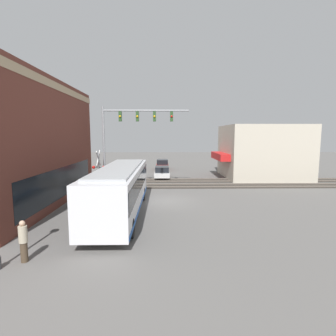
{
  "coord_description": "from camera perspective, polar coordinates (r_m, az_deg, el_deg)",
  "views": [
    {
      "loc": [
        -20.14,
        -0.0,
        5.13
      ],
      "look_at": [
        5.04,
        -0.42,
        1.99
      ],
      "focal_mm": 28.0,
      "sensor_mm": 36.0,
      "label": 1
    }
  ],
  "objects": [
    {
      "name": "ground_plane",
      "position": [
        20.78,
        -0.93,
        -7.18
      ],
      "size": [
        120.0,
        120.0,
        0.0
      ],
      "primitive_type": "plane",
      "color": "#605E5B"
    },
    {
      "name": "shop_building",
      "position": [
        34.16,
        19.76,
        3.39
      ],
      "size": [
        8.39,
        10.39,
        6.33
      ],
      "color": "beige",
      "rests_on": "ground"
    },
    {
      "name": "city_bus",
      "position": [
        17.29,
        -10.28,
        -4.3
      ],
      "size": [
        11.77,
        2.59,
        3.15
      ],
      "color": "silver",
      "rests_on": "ground"
    },
    {
      "name": "traffic_signal_gantry",
      "position": [
        25.05,
        -8.23,
        8.82
      ],
      "size": [
        0.42,
        8.08,
        7.83
      ],
      "color": "gray",
      "rests_on": "ground"
    },
    {
      "name": "crossing_signal",
      "position": [
        24.19,
        -14.85,
        0.15
      ],
      "size": [
        1.41,
        1.18,
        3.81
      ],
      "color": "gray",
      "rests_on": "ground"
    },
    {
      "name": "rail_track_near",
      "position": [
        26.63,
        -0.93,
        -3.93
      ],
      "size": [
        2.6,
        60.0,
        0.15
      ],
      "color": "#332D28",
      "rests_on": "ground"
    },
    {
      "name": "rail_track_far",
      "position": [
        29.78,
        -0.94,
        -2.75
      ],
      "size": [
        2.6,
        60.0,
        0.15
      ],
      "color": "#332D28",
      "rests_on": "ground"
    },
    {
      "name": "parked_car_white",
      "position": [
        31.94,
        -1.3,
        -0.95
      ],
      "size": [
        4.48,
        1.82,
        1.38
      ],
      "color": "silver",
      "rests_on": "ground"
    },
    {
      "name": "parked_car_red",
      "position": [
        39.39,
        -1.24,
        0.67
      ],
      "size": [
        4.32,
        1.82,
        1.54
      ],
      "color": "#B21E19",
      "rests_on": "ground"
    },
    {
      "name": "pedestrian_by_lamp",
      "position": [
        12.45,
        -28.96,
        -13.72
      ],
      "size": [
        0.34,
        0.34,
        1.74
      ],
      "color": "#473828",
      "rests_on": "ground"
    }
  ]
}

